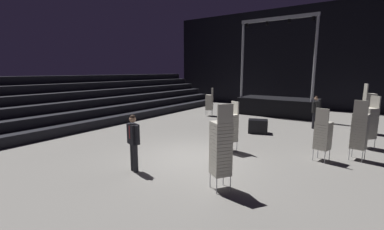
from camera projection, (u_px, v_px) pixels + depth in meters
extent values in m
cube|color=slate|center=(190.00, 158.00, 8.99)|extent=(22.00, 30.00, 0.10)
cube|color=black|center=(296.00, 58.00, 20.54)|extent=(22.00, 0.30, 8.00)
cube|color=black|center=(94.00, 124.00, 13.56)|extent=(0.75, 24.00, 0.45)
cube|color=black|center=(85.00, 114.00, 13.90)|extent=(0.75, 24.00, 0.45)
cube|color=black|center=(77.00, 105.00, 14.23)|extent=(0.75, 24.00, 0.45)
cube|color=black|center=(68.00, 96.00, 14.57)|extent=(0.75, 24.00, 0.45)
cube|color=black|center=(61.00, 88.00, 14.91)|extent=(0.75, 24.00, 0.45)
cube|color=black|center=(53.00, 80.00, 15.25)|extent=(0.75, 24.00, 0.45)
cube|color=black|center=(278.00, 106.00, 17.57)|extent=(5.04, 2.57, 1.15)
cylinder|color=#9EA0A8|center=(242.00, 61.00, 17.45)|extent=(0.16, 0.16, 5.03)
cylinder|color=#9EA0A8|center=(315.00, 59.00, 14.94)|extent=(0.16, 0.16, 5.03)
cube|color=#9EA0A8|center=(278.00, 18.00, 15.77)|extent=(4.74, 0.20, 0.20)
cylinder|color=black|center=(247.00, 25.00, 16.92)|extent=(0.18, 0.18, 0.22)
cylinder|color=black|center=(267.00, 23.00, 16.18)|extent=(0.18, 0.18, 0.22)
cylinder|color=black|center=(289.00, 21.00, 15.44)|extent=(0.18, 0.18, 0.22)
cylinder|color=black|center=(314.00, 18.00, 14.69)|extent=(0.18, 0.18, 0.22)
cylinder|color=black|center=(135.00, 158.00, 7.58)|extent=(0.15, 0.15, 0.85)
cylinder|color=black|center=(133.00, 157.00, 7.72)|extent=(0.15, 0.15, 0.85)
cube|color=silver|center=(131.00, 134.00, 7.49)|extent=(0.20, 0.15, 0.60)
cube|color=black|center=(133.00, 134.00, 7.52)|extent=(0.45, 0.35, 0.60)
cube|color=maroon|center=(129.00, 132.00, 7.44)|extent=(0.06, 0.03, 0.39)
cylinder|color=black|center=(137.00, 135.00, 7.34)|extent=(0.12, 0.12, 0.55)
cylinder|color=black|center=(130.00, 132.00, 7.70)|extent=(0.12, 0.12, 0.55)
sphere|color=tan|center=(133.00, 119.00, 7.45)|extent=(0.20, 0.20, 0.20)
sphere|color=black|center=(133.00, 117.00, 7.44)|extent=(0.16, 0.16, 0.16)
cylinder|color=#B2B5BA|center=(366.00, 145.00, 9.77)|extent=(0.02, 0.02, 0.40)
cylinder|color=#B2B5BA|center=(358.00, 142.00, 10.13)|extent=(0.02, 0.02, 0.40)
cylinder|color=#B2B5BA|center=(375.00, 144.00, 9.84)|extent=(0.02, 0.02, 0.40)
cylinder|color=#B2B5BA|center=(366.00, 142.00, 10.21)|extent=(0.02, 0.02, 0.40)
cube|color=#B7B2A3|center=(367.00, 137.00, 9.95)|extent=(0.62, 0.62, 0.08)
cube|color=#B7B2A3|center=(367.00, 135.00, 9.93)|extent=(0.62, 0.62, 0.08)
cube|color=#B7B2A3|center=(367.00, 133.00, 9.92)|extent=(0.62, 0.62, 0.08)
cube|color=#B7B2A3|center=(368.00, 131.00, 9.90)|extent=(0.62, 0.62, 0.08)
cube|color=#B7B2A3|center=(368.00, 129.00, 9.89)|extent=(0.62, 0.62, 0.08)
cube|color=#B7B2A3|center=(368.00, 126.00, 9.87)|extent=(0.62, 0.62, 0.08)
cube|color=#B7B2A3|center=(368.00, 124.00, 9.86)|extent=(0.62, 0.62, 0.08)
cube|color=#B7B2A3|center=(369.00, 122.00, 9.85)|extent=(0.62, 0.62, 0.08)
cube|color=#B7B2A3|center=(369.00, 120.00, 9.83)|extent=(0.62, 0.62, 0.08)
cube|color=#B7B2A3|center=(369.00, 118.00, 9.82)|extent=(0.62, 0.62, 0.08)
cube|color=#B7B2A3|center=(369.00, 116.00, 9.80)|extent=(0.62, 0.62, 0.08)
cube|color=#B7B2A3|center=(370.00, 113.00, 9.79)|extent=(0.62, 0.62, 0.08)
cube|color=#B7B2A3|center=(370.00, 111.00, 9.77)|extent=(0.62, 0.62, 0.08)
cube|color=#B7B2A3|center=(370.00, 109.00, 9.76)|extent=(0.62, 0.62, 0.08)
cube|color=#B7B2A3|center=(375.00, 102.00, 9.75)|extent=(0.32, 0.32, 0.46)
cylinder|color=#B2B5BA|center=(318.00, 152.00, 8.86)|extent=(0.02, 0.02, 0.40)
cylinder|color=#B2B5BA|center=(329.00, 155.00, 8.58)|extent=(0.02, 0.02, 0.40)
cylinder|color=#B2B5BA|center=(313.00, 155.00, 8.61)|extent=(0.02, 0.02, 0.40)
cylinder|color=#B2B5BA|center=(325.00, 157.00, 8.33)|extent=(0.02, 0.02, 0.40)
cube|color=#B7B2A3|center=(322.00, 148.00, 8.55)|extent=(0.54, 0.54, 0.08)
cube|color=#B7B2A3|center=(322.00, 145.00, 8.54)|extent=(0.54, 0.54, 0.08)
cube|color=#B7B2A3|center=(322.00, 143.00, 8.53)|extent=(0.54, 0.54, 0.08)
cube|color=#B7B2A3|center=(322.00, 140.00, 8.51)|extent=(0.54, 0.54, 0.08)
cube|color=#B7B2A3|center=(323.00, 138.00, 8.50)|extent=(0.54, 0.54, 0.08)
cube|color=#B7B2A3|center=(323.00, 136.00, 8.48)|extent=(0.54, 0.54, 0.08)
cube|color=#B7B2A3|center=(323.00, 133.00, 8.47)|extent=(0.54, 0.54, 0.08)
cube|color=#B7B2A3|center=(323.00, 131.00, 8.45)|extent=(0.54, 0.54, 0.08)
cube|color=#B7B2A3|center=(324.00, 128.00, 8.44)|extent=(0.54, 0.54, 0.08)
cube|color=#B7B2A3|center=(324.00, 125.00, 8.42)|extent=(0.54, 0.54, 0.08)
cube|color=#B7B2A3|center=(324.00, 123.00, 8.41)|extent=(0.54, 0.54, 0.08)
cube|color=#B7B2A3|center=(322.00, 115.00, 8.24)|extent=(0.40, 0.15, 0.46)
cylinder|color=#B2B5BA|center=(369.00, 128.00, 12.53)|extent=(0.02, 0.02, 0.40)
cylinder|color=#B2B5BA|center=(372.00, 130.00, 12.16)|extent=(0.02, 0.02, 0.40)
cylinder|color=#B2B5BA|center=(360.00, 128.00, 12.62)|extent=(0.02, 0.02, 0.40)
cylinder|color=#B2B5BA|center=(363.00, 130.00, 12.26)|extent=(0.02, 0.02, 0.40)
cube|color=#B7B2A3|center=(367.00, 124.00, 12.35)|extent=(0.56, 0.56, 0.08)
cube|color=#B7B2A3|center=(367.00, 122.00, 12.34)|extent=(0.56, 0.56, 0.08)
cube|color=#B7B2A3|center=(367.00, 121.00, 12.32)|extent=(0.56, 0.56, 0.08)
cube|color=#B7B2A3|center=(367.00, 119.00, 12.31)|extent=(0.56, 0.56, 0.08)
cube|color=#B7B2A3|center=(367.00, 117.00, 12.29)|extent=(0.56, 0.56, 0.08)
cube|color=#B7B2A3|center=(368.00, 116.00, 12.28)|extent=(0.56, 0.56, 0.08)
cube|color=#B7B2A3|center=(368.00, 114.00, 12.27)|extent=(0.56, 0.56, 0.08)
cube|color=#B7B2A3|center=(368.00, 112.00, 12.25)|extent=(0.56, 0.56, 0.08)
cube|color=#B7B2A3|center=(368.00, 110.00, 12.24)|extent=(0.56, 0.56, 0.08)
cube|color=#B7B2A3|center=(368.00, 109.00, 12.22)|extent=(0.56, 0.56, 0.08)
cube|color=#B7B2A3|center=(369.00, 107.00, 12.21)|extent=(0.56, 0.56, 0.08)
cube|color=#B7B2A3|center=(369.00, 105.00, 12.19)|extent=(0.56, 0.56, 0.08)
cube|color=#B7B2A3|center=(369.00, 103.00, 12.18)|extent=(0.56, 0.56, 0.08)
cube|color=#B7B2A3|center=(369.00, 101.00, 12.16)|extent=(0.56, 0.56, 0.08)
cube|color=#B7B2A3|center=(370.00, 100.00, 12.15)|extent=(0.56, 0.56, 0.08)
cube|color=#B7B2A3|center=(370.00, 98.00, 12.14)|extent=(0.56, 0.56, 0.08)
cube|color=#B7B2A3|center=(370.00, 96.00, 12.12)|extent=(0.56, 0.56, 0.08)
cube|color=#B7B2A3|center=(370.00, 94.00, 12.11)|extent=(0.56, 0.56, 0.08)
cube|color=#B7B2A3|center=(366.00, 89.00, 12.11)|extent=(0.18, 0.40, 0.46)
cylinder|color=#B2B5BA|center=(352.00, 152.00, 8.93)|extent=(0.02, 0.02, 0.40)
cylinder|color=#B2B5BA|center=(365.00, 154.00, 8.67)|extent=(0.02, 0.02, 0.40)
cylinder|color=#B2B5BA|center=(349.00, 154.00, 8.66)|extent=(0.02, 0.02, 0.40)
cylinder|color=#B2B5BA|center=(362.00, 157.00, 8.40)|extent=(0.02, 0.02, 0.40)
cube|color=#B7B2A3|center=(358.00, 147.00, 8.62)|extent=(0.51, 0.51, 0.08)
cube|color=#B7B2A3|center=(358.00, 145.00, 8.61)|extent=(0.51, 0.51, 0.08)
cube|color=#B7B2A3|center=(358.00, 142.00, 8.59)|extent=(0.51, 0.51, 0.08)
cube|color=#B7B2A3|center=(359.00, 140.00, 8.58)|extent=(0.51, 0.51, 0.08)
cube|color=#B7B2A3|center=(359.00, 137.00, 8.57)|extent=(0.51, 0.51, 0.08)
cube|color=#B7B2A3|center=(359.00, 135.00, 8.55)|extent=(0.51, 0.51, 0.08)
cube|color=#B7B2A3|center=(359.00, 133.00, 8.54)|extent=(0.51, 0.51, 0.08)
cube|color=#B7B2A3|center=(360.00, 130.00, 8.52)|extent=(0.51, 0.51, 0.08)
cube|color=#B7B2A3|center=(360.00, 128.00, 8.51)|extent=(0.51, 0.51, 0.08)
cube|color=#B7B2A3|center=(360.00, 125.00, 8.49)|extent=(0.51, 0.51, 0.08)
cube|color=#B7B2A3|center=(361.00, 123.00, 8.48)|extent=(0.51, 0.51, 0.08)
cube|color=#B7B2A3|center=(361.00, 120.00, 8.46)|extent=(0.51, 0.51, 0.08)
cube|color=#B7B2A3|center=(361.00, 118.00, 8.45)|extent=(0.51, 0.51, 0.08)
cube|color=#B7B2A3|center=(361.00, 115.00, 8.44)|extent=(0.51, 0.51, 0.08)
cube|color=#B7B2A3|center=(361.00, 107.00, 8.25)|extent=(0.41, 0.12, 0.46)
cylinder|color=#B2B5BA|center=(228.00, 148.00, 9.31)|extent=(0.02, 0.02, 0.40)
cylinder|color=#B2B5BA|center=(223.00, 146.00, 9.65)|extent=(0.02, 0.02, 0.40)
cylinder|color=#B2B5BA|center=(237.00, 147.00, 9.48)|extent=(0.02, 0.02, 0.40)
cylinder|color=#B2B5BA|center=(231.00, 144.00, 9.81)|extent=(0.02, 0.02, 0.40)
cube|color=#B7B2A3|center=(230.00, 140.00, 9.52)|extent=(0.60, 0.60, 0.08)
cube|color=#B7B2A3|center=(230.00, 138.00, 9.51)|extent=(0.60, 0.60, 0.08)
cube|color=#B7B2A3|center=(230.00, 136.00, 9.49)|extent=(0.60, 0.60, 0.08)
cube|color=#B7B2A3|center=(230.00, 133.00, 9.48)|extent=(0.60, 0.60, 0.08)
cube|color=#B7B2A3|center=(230.00, 131.00, 9.46)|extent=(0.60, 0.60, 0.08)
cube|color=#B7B2A3|center=(230.00, 129.00, 9.45)|extent=(0.60, 0.60, 0.08)
cube|color=#B7B2A3|center=(230.00, 127.00, 9.43)|extent=(0.60, 0.60, 0.08)
cube|color=#B7B2A3|center=(230.00, 124.00, 9.42)|extent=(0.60, 0.60, 0.08)
cube|color=#B7B2A3|center=(230.00, 122.00, 9.41)|extent=(0.60, 0.60, 0.08)
cube|color=#B7B2A3|center=(230.00, 120.00, 9.39)|extent=(0.60, 0.60, 0.08)
cube|color=#B7B2A3|center=(230.00, 118.00, 9.38)|extent=(0.60, 0.60, 0.08)
cube|color=#B7B2A3|center=(230.00, 115.00, 9.36)|extent=(0.60, 0.60, 0.08)
cube|color=#B7B2A3|center=(235.00, 108.00, 9.40)|extent=(0.38, 0.24, 0.46)
cylinder|color=#B2B5BA|center=(206.00, 113.00, 17.07)|extent=(0.02, 0.02, 0.40)
cylinder|color=#B2B5BA|center=(207.00, 112.00, 17.43)|extent=(0.02, 0.02, 0.40)
cylinder|color=#B2B5BA|center=(211.00, 113.00, 16.97)|extent=(0.02, 0.02, 0.40)
cylinder|color=#B2B5BA|center=(213.00, 113.00, 17.33)|extent=(0.02, 0.02, 0.40)
cube|color=#B7B2A3|center=(209.00, 109.00, 17.16)|extent=(0.55, 0.55, 0.08)
cube|color=#B7B2A3|center=(209.00, 108.00, 17.14)|extent=(0.55, 0.55, 0.08)
cube|color=#B7B2A3|center=(209.00, 107.00, 17.13)|extent=(0.55, 0.55, 0.08)
cube|color=#B7B2A3|center=(209.00, 106.00, 17.11)|extent=(0.55, 0.55, 0.08)
cube|color=#B7B2A3|center=(209.00, 104.00, 17.10)|extent=(0.55, 0.55, 0.08)
cube|color=#B7B2A3|center=(209.00, 103.00, 17.09)|extent=(0.55, 0.55, 0.08)
cube|color=#B7B2A3|center=(209.00, 102.00, 17.07)|extent=(0.55, 0.55, 0.08)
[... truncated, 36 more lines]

